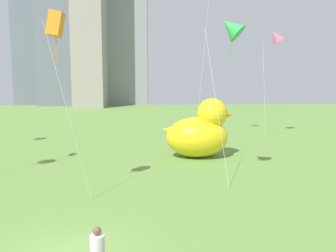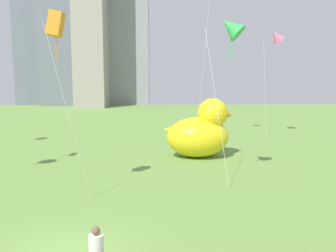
% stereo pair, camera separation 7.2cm
% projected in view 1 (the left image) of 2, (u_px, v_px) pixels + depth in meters
% --- Properties ---
extents(giant_inflatable_duck, '(5.31, 3.41, 4.40)m').
position_uv_depth(giant_inflatable_duck, '(200.00, 132.00, 26.54)').
color(giant_inflatable_duck, yellow).
rests_on(giant_inflatable_duck, ground).
extents(city_skyline, '(29.68, 18.70, 38.02)m').
position_uv_depth(city_skyline, '(83.00, 36.00, 79.07)').
color(city_skyline, slate).
rests_on(city_skyline, ground).
extents(kite_pink, '(1.89, 1.86, 10.72)m').
position_uv_depth(kite_pink, '(275.00, 36.00, 34.60)').
color(kite_pink, silver).
rests_on(kite_pink, ground).
extents(kite_green, '(2.32, 2.18, 9.36)m').
position_uv_depth(kite_green, '(231.00, 28.00, 19.34)').
color(kite_green, silver).
rests_on(kite_green, ground).
extents(kite_orange, '(1.87, 1.82, 8.93)m').
position_uv_depth(kite_orange, '(55.00, 25.00, 16.34)').
color(kite_orange, silver).
rests_on(kite_orange, ground).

